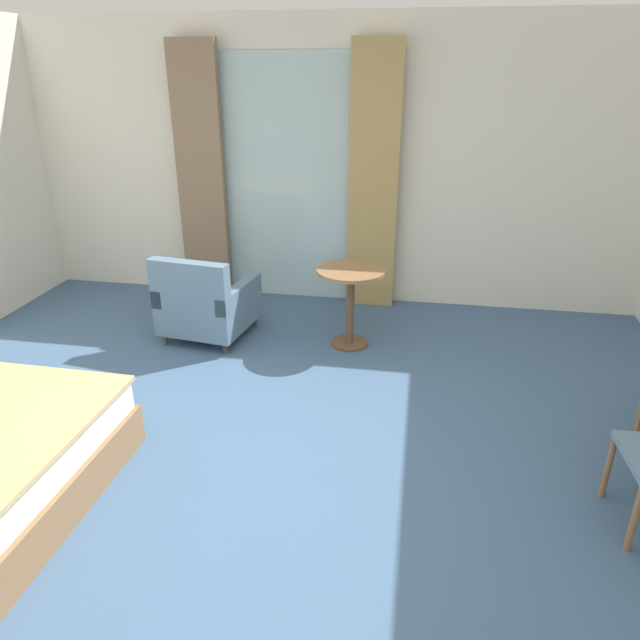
{
  "coord_description": "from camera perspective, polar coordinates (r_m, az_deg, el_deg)",
  "views": [
    {
      "loc": [
        0.91,
        -2.84,
        2.31
      ],
      "look_at": [
        0.4,
        0.13,
        0.98
      ],
      "focal_mm": 32.64,
      "sensor_mm": 36.0,
      "label": 1
    }
  ],
  "objects": [
    {
      "name": "ground",
      "position": [
        3.8,
        -6.44,
        -14.72
      ],
      "size": [
        6.84,
        6.58,
        0.1
      ],
      "primitive_type": "cube",
      "color": "#426084"
    },
    {
      "name": "wall_back",
      "position": [
        6.01,
        1.07,
        14.92
      ],
      "size": [
        6.44,
        0.12,
        2.76
      ],
      "primitive_type": "cube",
      "color": "white",
      "rests_on": "ground"
    },
    {
      "name": "balcony_glass_door",
      "position": [
        6.04,
        -3.19,
        13.34
      ],
      "size": [
        1.31,
        0.02,
        2.43
      ],
      "primitive_type": "cube",
      "color": "silver",
      "rests_on": "ground"
    },
    {
      "name": "curtain_panel_left",
      "position": [
        6.19,
        -11.57,
        13.68
      ],
      "size": [
        0.48,
        0.1,
        2.54
      ],
      "primitive_type": "cube",
      "color": "#897056",
      "rests_on": "ground"
    },
    {
      "name": "curtain_panel_right",
      "position": [
        5.8,
        5.27,
        13.39
      ],
      "size": [
        0.48,
        0.1,
        2.54
      ],
      "primitive_type": "cube",
      "color": "tan",
      "rests_on": "ground"
    },
    {
      "name": "armchair_by_window",
      "position": [
        5.34,
        -11.09,
        1.5
      ],
      "size": [
        0.82,
        0.84,
        0.8
      ],
      "color": "slate",
      "rests_on": "ground"
    },
    {
      "name": "round_cafe_table",
      "position": [
        5.03,
        3.02,
        2.93
      ],
      "size": [
        0.6,
        0.6,
        0.71
      ],
      "color": "olive",
      "rests_on": "ground"
    }
  ]
}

